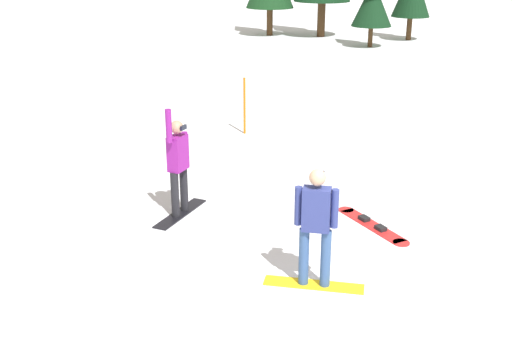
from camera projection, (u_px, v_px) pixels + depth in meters
name	position (u px, v px, depth m)	size (l,w,h in m)	color
ground_plane	(369.00, 308.00, 8.84)	(800.00, 800.00, 0.00)	white
snowboarder_foreground	(316.00, 225.00, 9.10)	(1.51, 0.41, 1.84)	yellow
snowboarder_midground	(178.00, 164.00, 11.57)	(0.49, 1.53, 2.09)	black
loose_snowboard_near_left	(372.00, 225.00, 11.40)	(1.52, 1.53, 0.09)	red
trail_marker_pole	(244.00, 106.00, 16.65)	(0.06, 0.06, 1.51)	orange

